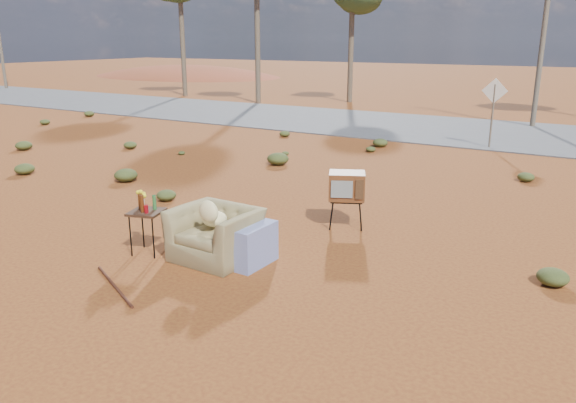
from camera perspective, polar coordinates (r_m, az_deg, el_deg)
The scene contains 10 objects.
ground at distance 8.81m, azimuth -6.78°, elevation -6.33°, with size 140.00×140.00×0.00m, color brown.
highway at distance 22.24m, azimuth 17.53°, elevation 6.86°, with size 140.00×7.00×0.04m, color #565659.
dirt_mound at distance 53.58m, azimuth -10.32°, elevation 12.41°, with size 26.00×18.00×2.00m, color brown.
armchair at distance 8.81m, azimuth -6.78°, elevation -2.78°, with size 1.50×0.94×1.09m.
tv_unit at distance 10.27m, azimuth 5.99°, elevation 1.50°, with size 0.79×0.73×1.03m.
side_table at distance 9.28m, azimuth -14.31°, elevation -0.72°, with size 0.62×0.62×1.01m.
rusty_bar at distance 8.34m, azimuth -17.21°, elevation -8.18°, with size 0.04×0.04×1.57m, color #461E12.
road_sign at distance 18.83m, azimuth 20.17°, elevation 9.60°, with size 0.78×0.06×2.19m.
utility_pole_center at distance 24.11m, azimuth 24.71°, elevation 16.71°, with size 1.40×0.20×8.00m.
scrub_patch at distance 12.71m, azimuth 2.33°, elevation 1.54°, with size 17.49×8.07×0.33m.
Camera 1 is at (5.03, -6.40, 3.37)m, focal length 35.00 mm.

